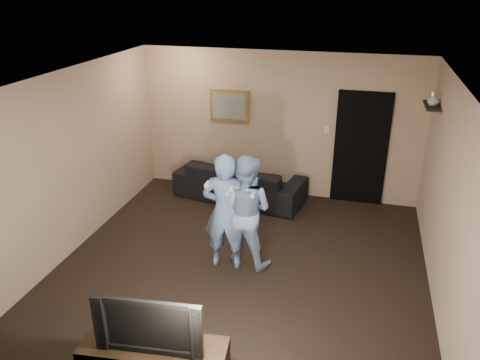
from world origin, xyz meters
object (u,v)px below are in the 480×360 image
(sofa, at_px, (240,181))
(wii_player_left, at_px, (225,212))
(television, at_px, (151,320))
(wii_player_right, at_px, (245,211))

(sofa, relative_size, wii_player_left, 1.40)
(sofa, distance_m, wii_player_left, 2.21)
(wii_player_left, bearing_deg, television, -91.29)
(sofa, height_order, wii_player_right, wii_player_right)
(sofa, relative_size, television, 2.25)
(wii_player_left, height_order, wii_player_right, wii_player_left)
(wii_player_left, bearing_deg, wii_player_right, 30.67)
(wii_player_right, bearing_deg, sofa, 107.05)
(television, xyz_separation_m, wii_player_left, (0.05, 2.21, 0.03))
(wii_player_left, distance_m, wii_player_right, 0.28)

